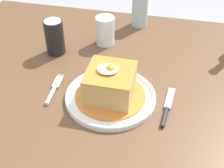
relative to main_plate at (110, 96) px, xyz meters
The scene contains 8 objects.
dining_table 0.18m from the main_plate, 68.30° to the left, with size 1.41×0.86×0.77m.
main_plate is the anchor object (origin of this frame).
sandwich_meal 0.04m from the main_plate, behind, with size 0.21×0.21×0.11m.
fork 0.18m from the main_plate, behind, with size 0.02×0.14×0.01m.
knife 0.17m from the main_plate, ahead, with size 0.03×0.17×0.01m.
soda_can 0.32m from the main_plate, 140.86° to the left, with size 0.07×0.07×0.12m.
beer_bottle_clear 0.48m from the main_plate, 88.67° to the left, with size 0.06×0.06×0.27m.
drinking_glass 0.31m from the main_plate, 106.67° to the left, with size 0.07×0.07×0.10m.
Camera 1 is at (0.10, -0.77, 1.37)m, focal length 48.58 mm.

